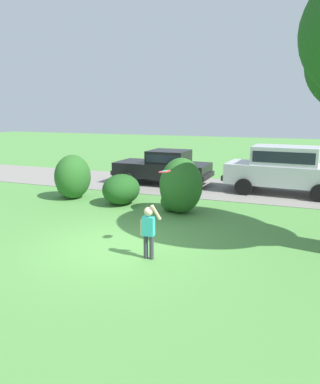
# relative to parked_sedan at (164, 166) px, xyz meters

# --- Properties ---
(ground_plane) EXTENTS (80.00, 80.00, 0.00)m
(ground_plane) POSITION_rel_parked_sedan_xyz_m (1.71, -7.79, -0.85)
(ground_plane) COLOR #518E42
(driveway_strip) EXTENTS (28.00, 4.40, 0.02)m
(driveway_strip) POSITION_rel_parked_sedan_xyz_m (1.71, -0.03, -0.84)
(driveway_strip) COLOR gray
(driveway_strip) RESTS_ON ground
(shrub_near_tree) EXTENTS (1.41, 1.48, 1.67)m
(shrub_near_tree) POSITION_rel_parked_sedan_xyz_m (-2.35, -3.77, -0.10)
(shrub_near_tree) COLOR #286023
(shrub_near_tree) RESTS_ON ground
(shrub_centre_left) EXTENTS (1.29, 1.54, 1.08)m
(shrub_centre_left) POSITION_rel_parked_sedan_xyz_m (-0.16, -3.95, -0.31)
(shrub_centre_left) COLOR #1E511C
(shrub_centre_left) RESTS_ON ground
(shrub_centre) EXTENTS (1.41, 1.45, 1.81)m
(shrub_centre) POSITION_rel_parked_sedan_xyz_m (2.15, -4.25, 0.01)
(shrub_centre) COLOR #286023
(shrub_centre) RESTS_ON ground
(parked_sedan) EXTENTS (4.42, 2.15, 1.56)m
(parked_sedan) POSITION_rel_parked_sedan_xyz_m (0.00, 0.00, 0.00)
(parked_sedan) COLOR black
(parked_sedan) RESTS_ON ground
(parked_suv) EXTENTS (4.79, 2.29, 1.92)m
(parked_suv) POSITION_rel_parked_sedan_xyz_m (5.16, -0.09, 0.23)
(parked_suv) COLOR silver
(parked_suv) RESTS_ON ground
(child_thrower) EXTENTS (0.45, 0.27, 1.29)m
(child_thrower) POSITION_rel_parked_sedan_xyz_m (2.72, -8.23, -0.13)
(child_thrower) COLOR #383842
(child_thrower) RESTS_ON ground
(frisbee) EXTENTS (0.28, 0.28, 0.07)m
(frisbee) POSITION_rel_parked_sedan_xyz_m (2.86, -7.58, 1.07)
(frisbee) COLOR red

